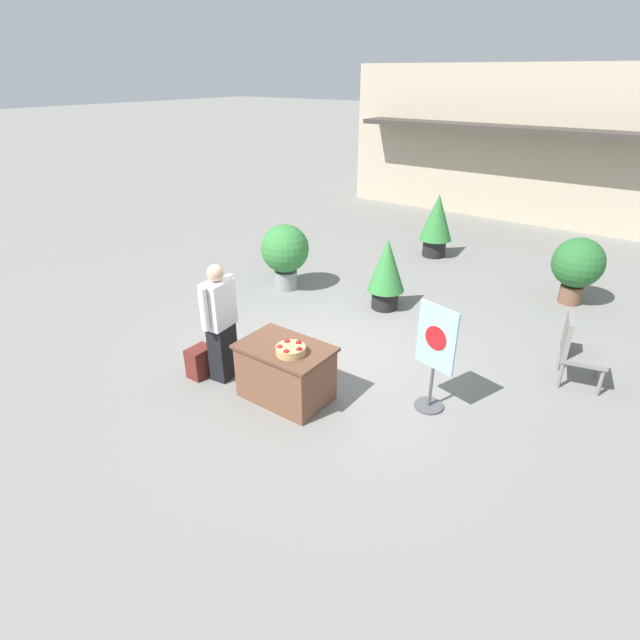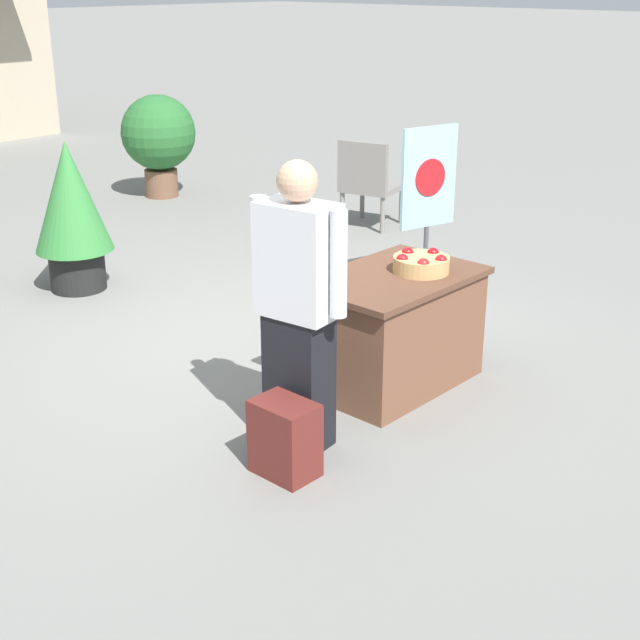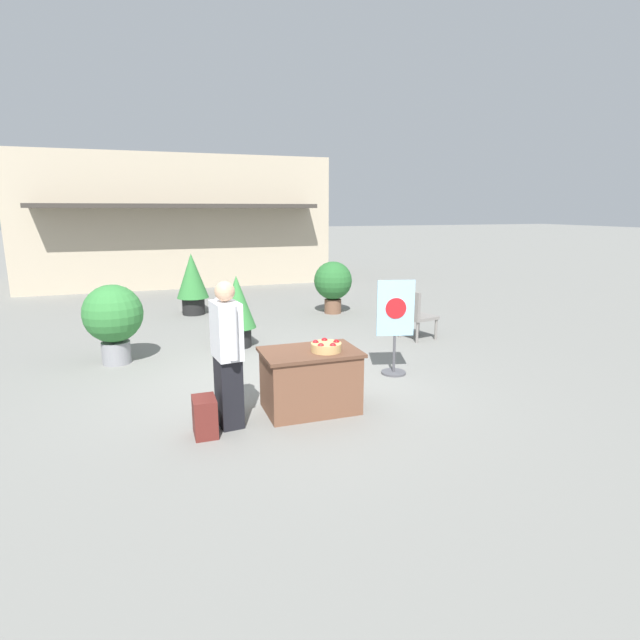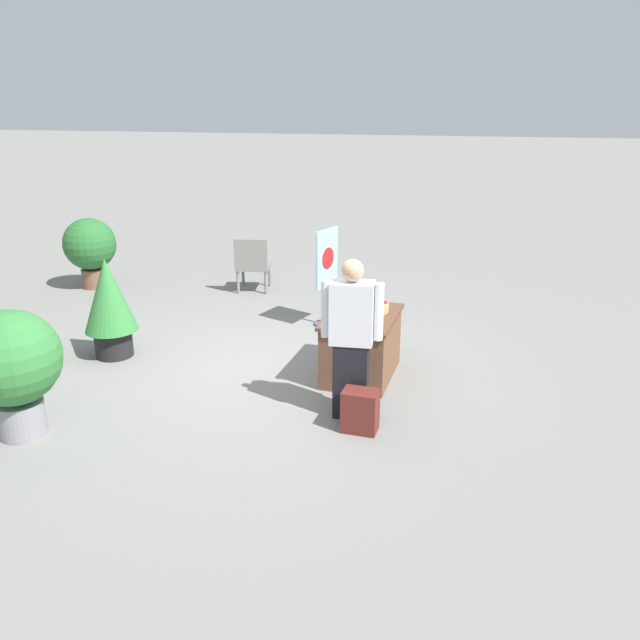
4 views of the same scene
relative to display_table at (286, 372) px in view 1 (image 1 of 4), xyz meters
The scene contains 12 objects.
ground_plane 1.24m from the display_table, 97.64° to the left, with size 120.00×120.00×0.00m, color slate.
storefront_building 12.57m from the display_table, 93.29° to the left, with size 9.29×5.54×3.97m.
display_table is the anchor object (origin of this frame).
apple_basket 0.47m from the display_table, 28.21° to the right, with size 0.36×0.36×0.13m.
person_visitor 1.10m from the display_table, behind, with size 0.31×0.61×1.63m.
backpack 1.32m from the display_table, 167.02° to the right, with size 0.24×0.34×0.42m.
poster_board 1.85m from the display_table, 29.22° to the left, with size 0.53×0.36×1.39m.
patio_chair 3.83m from the display_table, 41.85° to the left, with size 0.66×0.66×0.92m.
potted_plant_far_right 3.62m from the display_table, 129.69° to the left, with size 0.90×0.90×1.25m.
potted_plant_near_left 5.77m from the display_table, 66.75° to the left, with size 0.88×0.88×1.20m.
potted_plant_near_right 6.28m from the display_table, 97.40° to the left, with size 0.72×0.72×1.40m.
potted_plant_far_left 3.15m from the display_table, 95.94° to the left, with size 0.65×0.65×1.26m.
Camera 1 is at (3.64, -5.21, 3.77)m, focal length 28.00 mm.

